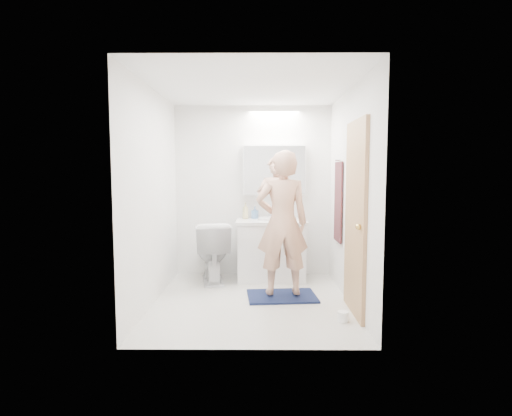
{
  "coord_description": "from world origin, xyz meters",
  "views": [
    {
      "loc": [
        0.08,
        -4.48,
        1.48
      ],
      "look_at": [
        0.05,
        0.25,
        1.05
      ],
      "focal_mm": 28.27,
      "sensor_mm": 36.0,
      "label": 1
    }
  ],
  "objects_px": {
    "toilet": "(212,251)",
    "toothbrush_cup": "(283,215)",
    "vanity_cabinet": "(271,251)",
    "medicine_cabinet": "(274,170)",
    "soap_bottle_b": "(255,213)",
    "person": "(282,223)",
    "soap_bottle_a": "(245,211)",
    "toilet_paper_roll": "(343,316)"
  },
  "relations": [
    {
      "from": "toilet_paper_roll",
      "to": "soap_bottle_b",
      "type": "bearing_deg",
      "value": 116.95
    },
    {
      "from": "vanity_cabinet",
      "to": "toilet",
      "type": "bearing_deg",
      "value": -171.8
    },
    {
      "from": "medicine_cabinet",
      "to": "soap_bottle_b",
      "type": "height_order",
      "value": "medicine_cabinet"
    },
    {
      "from": "person",
      "to": "medicine_cabinet",
      "type": "bearing_deg",
      "value": -91.71
    },
    {
      "from": "vanity_cabinet",
      "to": "toilet",
      "type": "xyz_separation_m",
      "value": [
        -0.8,
        -0.11,
        0.02
      ]
    },
    {
      "from": "medicine_cabinet",
      "to": "person",
      "type": "bearing_deg",
      "value": -86.84
    },
    {
      "from": "vanity_cabinet",
      "to": "toothbrush_cup",
      "type": "height_order",
      "value": "toothbrush_cup"
    },
    {
      "from": "person",
      "to": "soap_bottle_a",
      "type": "relative_size",
      "value": 7.42
    },
    {
      "from": "vanity_cabinet",
      "to": "toilet_paper_roll",
      "type": "bearing_deg",
      "value": -67.08
    },
    {
      "from": "toilet",
      "to": "soap_bottle_b",
      "type": "bearing_deg",
      "value": -162.83
    },
    {
      "from": "vanity_cabinet",
      "to": "person",
      "type": "distance_m",
      "value": 0.95
    },
    {
      "from": "medicine_cabinet",
      "to": "toilet",
      "type": "relative_size",
      "value": 1.07
    },
    {
      "from": "toilet",
      "to": "toothbrush_cup",
      "type": "xyz_separation_m",
      "value": [
        0.96,
        0.28,
        0.46
      ]
    },
    {
      "from": "person",
      "to": "toilet",
      "type": "bearing_deg",
      "value": -42.25
    },
    {
      "from": "toilet",
      "to": "toothbrush_cup",
      "type": "height_order",
      "value": "toothbrush_cup"
    },
    {
      "from": "soap_bottle_a",
      "to": "vanity_cabinet",
      "type": "bearing_deg",
      "value": -22.75
    },
    {
      "from": "toilet_paper_roll",
      "to": "medicine_cabinet",
      "type": "bearing_deg",
      "value": 109.15
    },
    {
      "from": "soap_bottle_a",
      "to": "toothbrush_cup",
      "type": "relative_size",
      "value": 2.28
    },
    {
      "from": "medicine_cabinet",
      "to": "person",
      "type": "height_order",
      "value": "medicine_cabinet"
    },
    {
      "from": "person",
      "to": "toothbrush_cup",
      "type": "distance_m",
      "value": 0.96
    },
    {
      "from": "soap_bottle_a",
      "to": "toilet_paper_roll",
      "type": "distance_m",
      "value": 2.19
    },
    {
      "from": "vanity_cabinet",
      "to": "medicine_cabinet",
      "type": "height_order",
      "value": "medicine_cabinet"
    },
    {
      "from": "toothbrush_cup",
      "to": "toilet",
      "type": "bearing_deg",
      "value": -164.06
    },
    {
      "from": "vanity_cabinet",
      "to": "medicine_cabinet",
      "type": "xyz_separation_m",
      "value": [
        0.05,
        0.21,
        1.11
      ]
    },
    {
      "from": "medicine_cabinet",
      "to": "soap_bottle_a",
      "type": "relative_size",
      "value": 3.9
    },
    {
      "from": "vanity_cabinet",
      "to": "soap_bottle_a",
      "type": "xyz_separation_m",
      "value": [
        -0.36,
        0.15,
        0.54
      ]
    },
    {
      "from": "toilet",
      "to": "vanity_cabinet",
      "type": "bearing_deg",
      "value": 178.1
    },
    {
      "from": "medicine_cabinet",
      "to": "toothbrush_cup",
      "type": "distance_m",
      "value": 0.65
    },
    {
      "from": "vanity_cabinet",
      "to": "toilet_paper_roll",
      "type": "height_order",
      "value": "vanity_cabinet"
    },
    {
      "from": "toilet",
      "to": "person",
      "type": "distance_m",
      "value": 1.23
    },
    {
      "from": "person",
      "to": "vanity_cabinet",
      "type": "bearing_deg",
      "value": -87.66
    },
    {
      "from": "toothbrush_cup",
      "to": "vanity_cabinet",
      "type": "bearing_deg",
      "value": -135.77
    },
    {
      "from": "vanity_cabinet",
      "to": "person",
      "type": "bearing_deg",
      "value": -82.78
    },
    {
      "from": "soap_bottle_b",
      "to": "toothbrush_cup",
      "type": "height_order",
      "value": "soap_bottle_b"
    },
    {
      "from": "vanity_cabinet",
      "to": "toothbrush_cup",
      "type": "distance_m",
      "value": 0.53
    },
    {
      "from": "vanity_cabinet",
      "to": "toilet",
      "type": "distance_m",
      "value": 0.81
    },
    {
      "from": "toothbrush_cup",
      "to": "toilet_paper_roll",
      "type": "xyz_separation_m",
      "value": [
        0.5,
        -1.73,
        -0.82
      ]
    },
    {
      "from": "vanity_cabinet",
      "to": "person",
      "type": "height_order",
      "value": "person"
    },
    {
      "from": "medicine_cabinet",
      "to": "toilet",
      "type": "height_order",
      "value": "medicine_cabinet"
    },
    {
      "from": "toothbrush_cup",
      "to": "medicine_cabinet",
      "type": "bearing_deg",
      "value": 157.16
    },
    {
      "from": "toothbrush_cup",
      "to": "person",
      "type": "bearing_deg",
      "value": -93.73
    },
    {
      "from": "vanity_cabinet",
      "to": "medicine_cabinet",
      "type": "relative_size",
      "value": 1.02
    }
  ]
}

